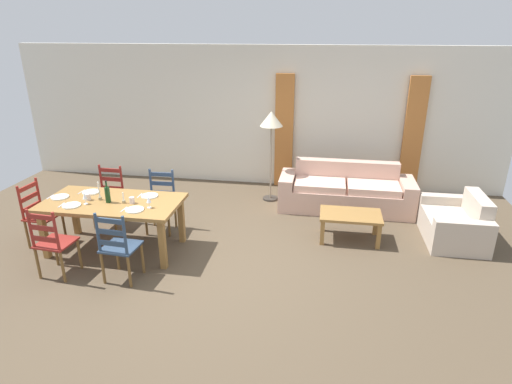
% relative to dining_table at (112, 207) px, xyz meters
% --- Properties ---
extents(ground_plane, '(9.60, 9.60, 0.02)m').
position_rel_dining_table_xyz_m(ground_plane, '(1.46, -0.11, -0.67)').
color(ground_plane, brown).
extents(wall_far, '(9.60, 0.16, 2.70)m').
position_rel_dining_table_xyz_m(wall_far, '(1.46, 3.19, 0.69)').
color(wall_far, silver).
rests_on(wall_far, ground_plane).
extents(curtain_panel_left, '(0.35, 0.08, 2.20)m').
position_rel_dining_table_xyz_m(curtain_panel_left, '(2.08, 3.05, 0.44)').
color(curtain_panel_left, '#BE7235').
rests_on(curtain_panel_left, ground_plane).
extents(curtain_panel_right, '(0.35, 0.08, 2.20)m').
position_rel_dining_table_xyz_m(curtain_panel_right, '(4.48, 3.05, 0.44)').
color(curtain_panel_right, '#BE7235').
rests_on(curtain_panel_right, ground_plane).
extents(dining_table, '(1.90, 0.96, 0.75)m').
position_rel_dining_table_xyz_m(dining_table, '(0.00, 0.00, 0.00)').
color(dining_table, olive).
rests_on(dining_table, ground_plane).
extents(dining_chair_near_left, '(0.45, 0.43, 0.96)m').
position_rel_dining_table_xyz_m(dining_chair_near_left, '(-0.43, -0.78, -0.19)').
color(dining_chair_near_left, maroon).
rests_on(dining_chair_near_left, ground_plane).
extents(dining_chair_near_right, '(0.45, 0.43, 0.96)m').
position_rel_dining_table_xyz_m(dining_chair_near_right, '(0.43, -0.75, -0.19)').
color(dining_chair_near_right, '#2D415A').
rests_on(dining_chair_near_right, ground_plane).
extents(dining_chair_far_left, '(0.43, 0.41, 0.96)m').
position_rel_dining_table_xyz_m(dining_chair_far_left, '(-0.47, 0.78, -0.19)').
color(dining_chair_far_left, maroon).
rests_on(dining_chair_far_left, ground_plane).
extents(dining_chair_far_right, '(0.44, 0.42, 0.96)m').
position_rel_dining_table_xyz_m(dining_chair_far_right, '(0.41, 0.72, -0.19)').
color(dining_chair_far_right, navy).
rests_on(dining_chair_far_right, ground_plane).
extents(dining_chair_head_west, '(0.43, 0.45, 0.96)m').
position_rel_dining_table_xyz_m(dining_chair_head_west, '(-1.14, -0.01, -0.19)').
color(dining_chair_head_west, maroon).
rests_on(dining_chair_head_west, ground_plane).
extents(dinner_plate_near_left, '(0.24, 0.24, 0.02)m').
position_rel_dining_table_xyz_m(dinner_plate_near_left, '(-0.45, -0.25, 0.10)').
color(dinner_plate_near_left, white).
rests_on(dinner_plate_near_left, dining_table).
extents(fork_near_left, '(0.03, 0.17, 0.01)m').
position_rel_dining_table_xyz_m(fork_near_left, '(-0.60, -0.25, 0.09)').
color(fork_near_left, silver).
rests_on(fork_near_left, dining_table).
extents(dinner_plate_near_right, '(0.24, 0.24, 0.02)m').
position_rel_dining_table_xyz_m(dinner_plate_near_right, '(0.45, -0.25, 0.10)').
color(dinner_plate_near_right, white).
rests_on(dinner_plate_near_right, dining_table).
extents(fork_near_right, '(0.03, 0.17, 0.01)m').
position_rel_dining_table_xyz_m(fork_near_right, '(0.30, -0.25, 0.09)').
color(fork_near_right, silver).
rests_on(fork_near_right, dining_table).
extents(dinner_plate_far_left, '(0.24, 0.24, 0.02)m').
position_rel_dining_table_xyz_m(dinner_plate_far_left, '(-0.45, 0.25, 0.10)').
color(dinner_plate_far_left, white).
rests_on(dinner_plate_far_left, dining_table).
extents(fork_far_left, '(0.03, 0.17, 0.01)m').
position_rel_dining_table_xyz_m(fork_far_left, '(-0.60, 0.25, 0.09)').
color(fork_far_left, silver).
rests_on(fork_far_left, dining_table).
extents(dinner_plate_far_right, '(0.24, 0.24, 0.02)m').
position_rel_dining_table_xyz_m(dinner_plate_far_right, '(0.45, 0.25, 0.10)').
color(dinner_plate_far_right, white).
rests_on(dinner_plate_far_right, dining_table).
extents(fork_far_right, '(0.02, 0.17, 0.01)m').
position_rel_dining_table_xyz_m(fork_far_right, '(0.30, 0.25, 0.09)').
color(fork_far_right, silver).
rests_on(fork_far_right, dining_table).
extents(dinner_plate_head_west, '(0.24, 0.24, 0.02)m').
position_rel_dining_table_xyz_m(dinner_plate_head_west, '(-0.78, 0.00, 0.10)').
color(dinner_plate_head_west, white).
rests_on(dinner_plate_head_west, dining_table).
extents(fork_head_west, '(0.02, 0.17, 0.01)m').
position_rel_dining_table_xyz_m(fork_head_west, '(-0.93, 0.00, 0.09)').
color(fork_head_west, silver).
rests_on(fork_head_west, dining_table).
extents(wine_bottle, '(0.07, 0.07, 0.32)m').
position_rel_dining_table_xyz_m(wine_bottle, '(-0.02, -0.04, 0.20)').
color(wine_bottle, '#143819').
rests_on(wine_bottle, dining_table).
extents(wine_glass_near_left, '(0.06, 0.06, 0.16)m').
position_rel_dining_table_xyz_m(wine_glass_near_left, '(-0.30, -0.15, 0.20)').
color(wine_glass_near_left, white).
rests_on(wine_glass_near_left, dining_table).
extents(wine_glass_near_right, '(0.06, 0.06, 0.16)m').
position_rel_dining_table_xyz_m(wine_glass_near_right, '(0.61, -0.13, 0.20)').
color(wine_glass_near_right, white).
rests_on(wine_glass_near_right, dining_table).
extents(coffee_cup_primary, '(0.07, 0.07, 0.09)m').
position_rel_dining_table_xyz_m(coffee_cup_primary, '(0.32, -0.03, 0.13)').
color(coffee_cup_primary, beige).
rests_on(coffee_cup_primary, dining_table).
extents(coffee_cup_secondary, '(0.07, 0.07, 0.09)m').
position_rel_dining_table_xyz_m(coffee_cup_secondary, '(-0.34, -0.01, 0.13)').
color(coffee_cup_secondary, beige).
rests_on(coffee_cup_secondary, dining_table).
extents(candle_tall, '(0.05, 0.05, 0.26)m').
position_rel_dining_table_xyz_m(candle_tall, '(-0.18, 0.02, 0.16)').
color(candle_tall, '#998C66').
rests_on(candle_tall, dining_table).
extents(candle_short, '(0.05, 0.05, 0.16)m').
position_rel_dining_table_xyz_m(candle_short, '(0.20, -0.04, 0.13)').
color(candle_short, '#998C66').
rests_on(candle_short, dining_table).
extents(couch, '(2.29, 0.82, 0.80)m').
position_rel_dining_table_xyz_m(couch, '(3.28, 2.07, -0.37)').
color(couch, '#D0A490').
rests_on(couch, ground_plane).
extents(coffee_table, '(0.90, 0.56, 0.42)m').
position_rel_dining_table_xyz_m(coffee_table, '(3.31, 0.86, -0.31)').
color(coffee_table, olive).
rests_on(coffee_table, ground_plane).
extents(armchair_upholstered, '(0.80, 1.16, 0.72)m').
position_rel_dining_table_xyz_m(armchair_upholstered, '(4.89, 1.11, -0.41)').
color(armchair_upholstered, '#C1B19F').
rests_on(armchair_upholstered, ground_plane).
extents(standing_lamp, '(0.40, 0.40, 1.64)m').
position_rel_dining_table_xyz_m(standing_lamp, '(1.93, 2.26, 0.75)').
color(standing_lamp, '#332D28').
rests_on(standing_lamp, ground_plane).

